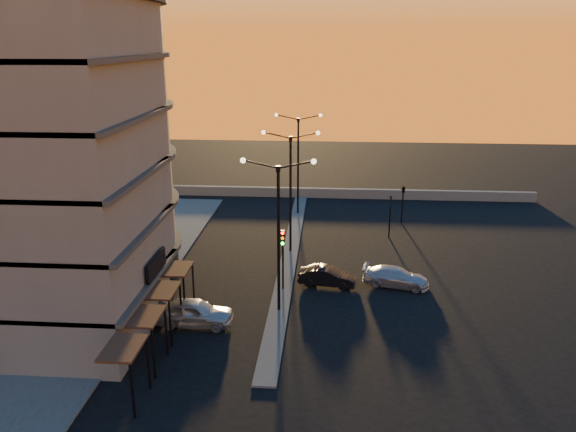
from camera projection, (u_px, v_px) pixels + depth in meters
The scene contains 14 objects.
ground at pixel (279, 311), 34.33m from camera, with size 120.00×120.00×0.00m, color black.
sidewalk_west at pixel (133, 278), 38.86m from camera, with size 5.00×40.00×0.12m, color #474745.
median at pixel (290, 251), 43.82m from camera, with size 1.20×36.00×0.12m, color #474745.
parapet at pixel (320, 193), 58.76m from camera, with size 44.00×0.50×1.00m, color slate.
building at pixel (32, 113), 31.76m from camera, with size 14.35×17.08×25.00m.
streetlamp_near at pixel (278, 224), 32.65m from camera, with size 4.32×0.32×9.51m.
streetlamp_mid at pixel (291, 183), 42.15m from camera, with size 4.32×0.32×9.51m.
streetlamp_far at pixel (298, 156), 51.66m from camera, with size 4.32×0.32×9.51m.
traffic_light_main at pixel (283, 250), 36.19m from camera, with size 0.28×0.44×4.25m.
signal_east_a at pixel (390, 215), 46.49m from camera, with size 0.13×0.16×3.60m.
signal_east_b at pixel (403, 190), 49.84m from camera, with size 0.42×1.99×3.60m.
car_hatchback at pixel (194, 312), 32.48m from camera, with size 1.85×4.59×1.57m, color #B5B9BD.
car_sedan at pixel (327, 276), 37.76m from camera, with size 1.35×3.87×1.27m, color black.
car_wagon at pixel (396, 277), 37.66m from camera, with size 1.79×4.41×1.28m, color silver.
Camera 1 is at (2.86, -30.85, 15.89)m, focal length 35.00 mm.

